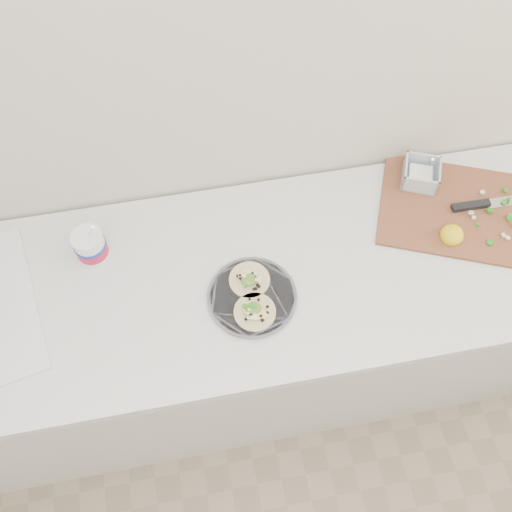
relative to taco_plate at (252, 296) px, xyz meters
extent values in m
cube|color=beige|center=(-0.15, 0.38, 0.38)|extent=(3.50, 0.05, 2.60)
cube|color=silver|center=(-0.15, 0.09, -0.49)|extent=(2.40, 0.62, 0.86)
cube|color=silver|center=(-0.15, 0.07, -0.04)|extent=(2.44, 0.66, 0.04)
cylinder|color=#53535A|center=(0.00, 0.00, -0.01)|extent=(0.24, 0.24, 0.01)
cylinder|color=#53535A|center=(0.00, 0.00, -0.01)|extent=(0.25, 0.25, 0.00)
cylinder|color=white|center=(-0.43, 0.22, 0.04)|extent=(0.09, 0.09, 0.11)
cylinder|color=#C11539|center=(-0.43, 0.22, 0.03)|extent=(0.09, 0.09, 0.04)
cylinder|color=#192D99|center=(-0.43, 0.22, 0.05)|extent=(0.09, 0.09, 0.01)
cube|color=brown|center=(0.69, 0.17, -0.01)|extent=(0.60, 0.51, 0.01)
cube|color=white|center=(0.59, 0.31, 0.01)|extent=(0.07, 0.07, 0.03)
ellipsoid|color=yellow|center=(0.62, 0.08, 0.01)|extent=(0.07, 0.07, 0.06)
cube|color=black|center=(0.72, 0.17, 0.00)|extent=(0.12, 0.03, 0.02)
camera|label=1|loc=(-0.12, -0.69, 1.45)|focal=40.00mm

